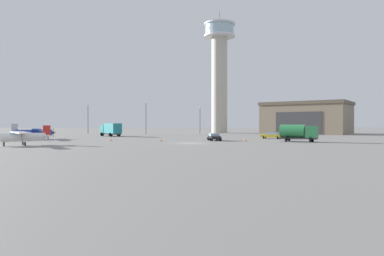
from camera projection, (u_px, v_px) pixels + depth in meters
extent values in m
plane|color=gray|center=(190.00, 143.00, 55.70)|extent=(400.00, 400.00, 0.00)
cylinder|color=#B2AD9E|center=(219.00, 85.00, 116.56)|extent=(5.37, 5.37, 32.66)
cylinder|color=silver|center=(219.00, 36.00, 116.34)|extent=(10.56, 10.56, 0.60)
cylinder|color=#99B7C6|center=(219.00, 30.00, 116.31)|extent=(9.71, 9.71, 3.51)
cylinder|color=silver|center=(219.00, 24.00, 116.28)|extent=(10.56, 10.56, 0.50)
cylinder|color=#38383D|center=(219.00, 18.00, 116.25)|extent=(0.16, 0.16, 4.00)
cube|color=#7A6B56|center=(307.00, 120.00, 107.19)|extent=(29.53, 28.43, 8.83)
cube|color=brown|center=(307.00, 104.00, 107.12)|extent=(30.37, 29.28, 1.00)
cube|color=#38383A|center=(298.00, 123.00, 100.40)|extent=(10.56, 8.75, 6.63)
cylinder|color=white|center=(22.00, 137.00, 49.47)|extent=(5.95, 4.12, 1.22)
cube|color=white|center=(20.00, 132.00, 49.29)|extent=(6.18, 9.30, 0.20)
cylinder|color=red|center=(19.00, 135.00, 50.61)|extent=(0.55, 0.88, 1.34)
cylinder|color=red|center=(22.00, 136.00, 47.99)|extent=(0.55, 0.88, 1.34)
cube|color=#99B7C6|center=(13.00, 135.00, 48.80)|extent=(1.43, 1.39, 0.69)
cone|color=white|center=(47.00, 136.00, 51.33)|extent=(1.65, 1.48, 0.92)
cube|color=red|center=(47.00, 131.00, 51.32)|extent=(1.00, 0.64, 1.68)
cube|color=white|center=(47.00, 135.00, 51.33)|extent=(2.24, 3.01, 0.10)
cylinder|color=black|center=(4.00, 144.00, 48.15)|extent=(0.44, 0.59, 0.59)
cylinder|color=black|center=(23.00, 143.00, 50.49)|extent=(0.44, 0.59, 0.59)
cylinder|color=black|center=(25.00, 144.00, 48.69)|extent=(0.44, 0.59, 0.59)
cylinder|color=#2847A8|center=(34.00, 133.00, 69.51)|extent=(6.70, 3.59, 1.32)
cone|color=#38383D|center=(53.00, 133.00, 71.03)|extent=(1.23, 1.21, 0.93)
cube|color=#38383D|center=(53.00, 133.00, 71.03)|extent=(0.10, 0.12, 2.03)
cube|color=#2847A8|center=(36.00, 129.00, 69.64)|extent=(5.27, 10.56, 0.21)
cylinder|color=#B7BABF|center=(36.00, 131.00, 68.10)|extent=(0.45, 1.01, 1.45)
cylinder|color=#B7BABF|center=(36.00, 131.00, 71.19)|extent=(0.45, 1.01, 1.45)
cube|color=#99B7C6|center=(41.00, 131.00, 70.05)|extent=(1.47, 1.41, 0.75)
cone|color=#2847A8|center=(15.00, 133.00, 67.99)|extent=(1.75, 1.46, 0.99)
cube|color=#B7BABF|center=(15.00, 128.00, 67.98)|extent=(1.14, 0.53, 1.82)
cube|color=#2847A8|center=(15.00, 132.00, 67.99)|extent=(2.03, 3.34, 0.11)
cylinder|color=black|center=(48.00, 137.00, 70.61)|extent=(0.39, 0.66, 0.64)
cylinder|color=black|center=(33.00, 138.00, 68.37)|extent=(0.39, 0.66, 0.64)
cylinder|color=black|center=(33.00, 137.00, 70.50)|extent=(0.39, 0.66, 0.64)
cube|color=#38383D|center=(111.00, 134.00, 85.48)|extent=(5.79, 6.83, 0.24)
cube|color=teal|center=(106.00, 129.00, 87.38)|extent=(3.13, 3.04, 1.93)
cube|color=#99B7C6|center=(104.00, 128.00, 88.08)|extent=(1.70, 1.30, 0.97)
cube|color=teal|center=(113.00, 128.00, 84.60)|extent=(4.81, 5.29, 2.49)
cylinder|color=black|center=(102.00, 134.00, 86.63)|extent=(0.97, 0.82, 1.00)
cylinder|color=black|center=(110.00, 134.00, 88.06)|extent=(0.97, 0.82, 1.00)
cylinder|color=black|center=(111.00, 135.00, 83.17)|extent=(0.97, 0.82, 1.00)
cylinder|color=black|center=(119.00, 134.00, 84.60)|extent=(0.97, 0.82, 1.00)
cube|color=#38383D|center=(299.00, 138.00, 59.93)|extent=(6.28, 5.06, 0.24)
cube|color=#287A42|center=(312.00, 132.00, 58.81)|extent=(2.79, 2.97, 2.03)
cube|color=#99B7C6|center=(317.00, 130.00, 58.41)|extent=(1.19, 1.74, 1.01)
cylinder|color=#287A42|center=(293.00, 131.00, 60.41)|extent=(4.77, 4.23, 2.28)
cylinder|color=black|center=(313.00, 139.00, 59.80)|extent=(0.78, 0.99, 1.00)
cylinder|color=black|center=(310.00, 139.00, 57.92)|extent=(0.78, 0.99, 1.00)
cylinder|color=black|center=(289.00, 138.00, 61.79)|extent=(0.78, 0.99, 1.00)
cylinder|color=black|center=(286.00, 139.00, 59.91)|extent=(0.78, 0.99, 1.00)
cube|color=gold|center=(271.00, 136.00, 71.50)|extent=(4.64, 3.73, 0.55)
cube|color=#99B7C6|center=(273.00, 133.00, 71.39)|extent=(2.90, 2.58, 0.50)
cylinder|color=black|center=(264.00, 137.00, 71.46)|extent=(0.48, 0.64, 0.64)
cylinder|color=black|center=(266.00, 137.00, 72.85)|extent=(0.48, 0.64, 0.64)
cylinder|color=black|center=(278.00, 138.00, 70.15)|extent=(0.48, 0.64, 0.64)
cylinder|color=black|center=(279.00, 137.00, 71.54)|extent=(0.48, 0.64, 0.64)
cube|color=black|center=(214.00, 137.00, 63.93)|extent=(1.97, 4.34, 0.55)
cube|color=#99B7C6|center=(214.00, 135.00, 64.14)|extent=(1.71, 2.46, 0.50)
cylinder|color=black|center=(220.00, 139.00, 62.63)|extent=(0.65, 0.20, 0.64)
cylinder|color=black|center=(211.00, 139.00, 62.44)|extent=(0.65, 0.20, 0.64)
cylinder|color=black|center=(217.00, 139.00, 65.43)|extent=(0.65, 0.20, 0.64)
cylinder|color=black|center=(209.00, 139.00, 65.24)|extent=(0.65, 0.20, 0.64)
cylinder|color=#38383D|center=(146.00, 119.00, 102.33)|extent=(0.18, 0.18, 9.28)
sphere|color=#F9E5B2|center=(146.00, 102.00, 102.27)|extent=(0.44, 0.44, 0.44)
cylinder|color=#38383D|center=(200.00, 121.00, 101.96)|extent=(0.18, 0.18, 7.68)
sphere|color=#F9E5B2|center=(200.00, 108.00, 101.91)|extent=(0.44, 0.44, 0.44)
cylinder|color=#38383D|center=(88.00, 120.00, 106.12)|extent=(0.18, 0.18, 8.76)
sphere|color=#F9E5B2|center=(88.00, 105.00, 106.05)|extent=(0.44, 0.44, 0.44)
cube|color=black|center=(111.00, 141.00, 63.83)|extent=(0.36, 0.36, 0.04)
cone|color=orange|center=(111.00, 139.00, 63.83)|extent=(0.30, 0.30, 0.59)
cylinder|color=white|center=(111.00, 139.00, 63.83)|extent=(0.21, 0.21, 0.08)
cube|color=black|center=(246.00, 141.00, 61.71)|extent=(0.36, 0.36, 0.04)
cone|color=orange|center=(246.00, 139.00, 61.70)|extent=(0.30, 0.30, 0.63)
cylinder|color=white|center=(246.00, 139.00, 61.70)|extent=(0.21, 0.21, 0.08)
cube|color=black|center=(161.00, 141.00, 61.17)|extent=(0.36, 0.36, 0.04)
cone|color=orange|center=(161.00, 140.00, 61.17)|extent=(0.30, 0.30, 0.51)
cylinder|color=white|center=(161.00, 140.00, 61.17)|extent=(0.21, 0.21, 0.08)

